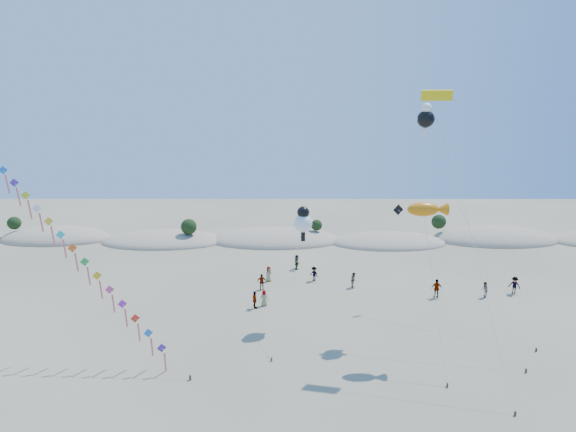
% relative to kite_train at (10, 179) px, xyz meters
% --- Properties ---
extents(dune_ridge, '(145.30, 11.49, 5.57)m').
position_rel_kite_train_xyz_m(dune_ridge, '(20.40, 30.62, -12.92)').
color(dune_ridge, gray).
rests_on(dune_ridge, ground).
extents(kite_train, '(27.86, 12.53, 25.21)m').
position_rel_kite_train_xyz_m(kite_train, '(0.00, 0.00, 0.00)').
color(kite_train, '#3F2D1E').
rests_on(kite_train, ground).
extents(fish_kite, '(2.98, 6.45, 11.50)m').
position_rel_kite_train_xyz_m(fish_kite, '(31.60, -1.53, -2.08)').
color(fish_kite, '#3F2D1E').
rests_on(fish_kite, ground).
extents(cartoon_kite_low, '(3.34, 8.41, 10.22)m').
position_rel_kite_train_xyz_m(cartoon_kite_low, '(22.54, 3.62, -4.10)').
color(cartoon_kite_low, '#3F2D1E').
rests_on(cartoon_kite_low, ground).
extents(cartoon_kite_high, '(6.36, 10.81, 18.81)m').
position_rel_kite_train_xyz_m(cartoon_kite_high, '(32.78, 4.48, 4.57)').
color(cartoon_kite_high, '#3F2D1E').
rests_on(cartoon_kite_high, ground).
extents(parafoil_kite, '(3.83, 11.60, 19.68)m').
position_rel_kite_train_xyz_m(parafoil_kite, '(32.44, 0.36, 5.86)').
color(parafoil_kite, '#3F2D1E').
rests_on(parafoil_kite, ground).
extents(dark_kite, '(9.28, 10.59, 9.60)m').
position_rel_kite_train_xyz_m(dark_kite, '(33.93, 5.19, -6.34)').
color(dark_kite, '#3F2D1E').
rests_on(dark_kite, ground).
extents(beachgoers, '(27.12, 13.01, 1.90)m').
position_rel_kite_train_xyz_m(beachgoers, '(28.26, 11.33, -12.18)').
color(beachgoers, slate).
rests_on(beachgoers, ground).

